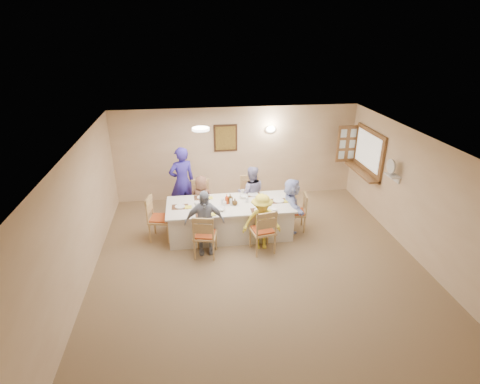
{
  "coord_description": "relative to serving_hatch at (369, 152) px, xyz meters",
  "views": [
    {
      "loc": [
        -1.23,
        -6.06,
        4.41
      ],
      "look_at": [
        -0.2,
        1.4,
        1.05
      ],
      "focal_mm": 28.0,
      "sensor_mm": 36.0,
      "label": 1
    }
  ],
  "objects": [
    {
      "name": "plate_le",
      "position": [
        -4.74,
        -0.98,
        -0.73
      ],
      "size": [
        0.22,
        0.22,
        0.01
      ],
      "primitive_type": "cylinder",
      "color": "white",
      "rests_on": "dining_table"
    },
    {
      "name": "diner_front_left",
      "position": [
        -4.24,
        -1.66,
        -0.79
      ],
      "size": [
        0.83,
        0.36,
        1.41
      ],
      "primitive_type": "imported",
      "rotation": [
        0.0,
        0.0,
        0.01
      ],
      "color": "#9399AA",
      "rests_on": "ground"
    },
    {
      "name": "chair_back_right",
      "position": [
        -3.04,
        -0.18,
        -0.98
      ],
      "size": [
        0.5,
        0.5,
        1.04
      ],
      "primitive_type": null,
      "rotation": [
        0.0,
        0.0,
        0.0
      ],
      "color": "tan",
      "rests_on": "ground"
    },
    {
      "name": "bowl_a",
      "position": [
        -3.88,
        -1.25,
        -0.71
      ],
      "size": [
        0.32,
        0.32,
        0.05
      ],
      "primitive_type": "imported",
      "rotation": [
        0.0,
        0.0,
        -0.24
      ],
      "color": "white",
      "rests_on": "dining_table"
    },
    {
      "name": "chair_back_left",
      "position": [
        -4.24,
        -0.18,
        -1.01
      ],
      "size": [
        0.5,
        0.5,
        0.99
      ],
      "primitive_type": null,
      "rotation": [
        0.0,
        0.0,
        0.05
      ],
      "color": "tan",
      "rests_on": "ground"
    },
    {
      "name": "wall_sconce",
      "position": [
        -2.31,
        1.04,
        0.4
      ],
      "size": [
        0.26,
        0.09,
        0.18
      ],
      "primitive_type": "ellipsoid",
      "color": "white",
      "rests_on": "room_walls"
    },
    {
      "name": "wall_picture",
      "position": [
        -3.51,
        1.06,
        0.2
      ],
      "size": [
        0.62,
        0.05,
        0.72
      ],
      "color": "black",
      "rests_on": "room_walls"
    },
    {
      "name": "hatch_sill",
      "position": [
        -0.12,
        0.0,
        -0.53
      ],
      "size": [
        0.3,
        1.5,
        0.05
      ],
      "primitive_type": "cube",
      "color": "brown",
      "rests_on": "room_walls"
    },
    {
      "name": "condiment_brown",
      "position": [
        -3.62,
        -0.93,
        -0.63
      ],
      "size": [
        0.14,
        0.14,
        0.22
      ],
      "primitive_type": "imported",
      "rotation": [
        0.0,
        0.0,
        0.19
      ],
      "color": "#462F12",
      "rests_on": "dining_table"
    },
    {
      "name": "bowl_b",
      "position": [
        -3.27,
        -0.69,
        -0.71
      ],
      "size": [
        0.29,
        0.29,
        0.07
      ],
      "primitive_type": "imported",
      "rotation": [
        0.0,
        0.0,
        0.21
      ],
      "color": "white",
      "rests_on": "dining_table"
    },
    {
      "name": "placemat_fl",
      "position": [
        -4.24,
        -1.4,
        -0.74
      ],
      "size": [
        0.35,
        0.26,
        0.01
      ],
      "primitive_type": "cube",
      "color": "#472B19",
      "rests_on": "dining_table"
    },
    {
      "name": "serving_hatch",
      "position": [
        0.0,
        0.0,
        0.0
      ],
      "size": [
        0.06,
        1.5,
        1.15
      ],
      "primitive_type": "cube",
      "color": "brown",
      "rests_on": "room_walls"
    },
    {
      "name": "drinking_glass",
      "position": [
        -3.79,
        -0.93,
        -0.68
      ],
      "size": [
        0.07,
        0.07,
        0.11
      ],
      "primitive_type": "cylinder",
      "color": "silver",
      "rests_on": "dining_table"
    },
    {
      "name": "napkin_fr",
      "position": [
        -2.86,
        -1.45,
        -0.73
      ],
      "size": [
        0.13,
        0.13,
        0.01
      ],
      "primitive_type": "cube",
      "color": "yellow",
      "rests_on": "dining_table"
    },
    {
      "name": "caregiver",
      "position": [
        -4.69,
        0.17,
        -0.61
      ],
      "size": [
        0.91,
        0.83,
        1.77
      ],
      "primitive_type": "imported",
      "rotation": [
        0.0,
        0.0,
        3.48
      ],
      "color": "#31269A",
      "rests_on": "ground"
    },
    {
      "name": "teacup_b",
      "position": [
        -3.27,
        -0.43,
        -0.7
      ],
      "size": [
        0.09,
        0.09,
        0.09
      ],
      "primitive_type": "imported",
      "rotation": [
        0.0,
        0.0,
        -0.01
      ],
      "color": "white",
      "rests_on": "dining_table"
    },
    {
      "name": "desk_fan",
      "position": [
        -0.11,
        -1.35,
        0.05
      ],
      "size": [
        0.3,
        0.3,
        0.28
      ],
      "primitive_type": null,
      "color": "#A5A5A8",
      "rests_on": "fan_shelf"
    },
    {
      "name": "plate_re",
      "position": [
        -2.52,
        -0.98,
        -0.73
      ],
      "size": [
        0.25,
        0.25,
        0.02
      ],
      "primitive_type": "cylinder",
      "color": "white",
      "rests_on": "dining_table"
    },
    {
      "name": "napkin_fl",
      "position": [
        -4.06,
        -1.45,
        -0.73
      ],
      "size": [
        0.13,
        0.13,
        0.01
      ],
      "primitive_type": "cube",
      "color": "yellow",
      "rests_on": "dining_table"
    },
    {
      "name": "dining_table",
      "position": [
        -3.64,
        -0.98,
        -1.12
      ],
      "size": [
        2.81,
        1.19,
        0.76
      ],
      "primitive_type": "cube",
      "color": "silver",
      "rests_on": "ground"
    },
    {
      "name": "ground",
      "position": [
        -3.21,
        -2.4,
        -1.5
      ],
      "size": [
        7.0,
        7.0,
        0.0
      ],
      "primitive_type": "plane",
      "color": "#8D6F4D"
    },
    {
      "name": "placemat_le",
      "position": [
        -4.74,
        -0.98,
        -0.74
      ],
      "size": [
        0.36,
        0.27,
        0.01
      ],
      "primitive_type": "cube",
      "color": "#472B19",
      "rests_on": "dining_table"
    },
    {
      "name": "diner_right_end",
      "position": [
        -2.22,
        -0.98,
        -0.86
      ],
      "size": [
        1.25,
        0.56,
        1.28
      ],
      "primitive_type": "imported",
      "rotation": [
        0.0,
        0.0,
        1.49
      ],
      "color": "#BAC7FF",
      "rests_on": "ground"
    },
    {
      "name": "placemat_br",
      "position": [
        -3.04,
        -0.56,
        -0.74
      ],
      "size": [
        0.34,
        0.25,
        0.01
      ],
      "primitive_type": "cube",
      "color": "#472B19",
      "rests_on": "dining_table"
    },
    {
      "name": "condiment_ketchup",
      "position": [
        -3.7,
        -0.95,
        -0.62
      ],
      "size": [
        0.09,
        0.1,
        0.23
      ],
      "primitive_type": "imported",
      "rotation": [
        0.0,
        0.0,
        0.03
      ],
      "color": "#B4350F",
      "rests_on": "dining_table"
    },
    {
      "name": "teacup_a",
      "position": [
        -4.44,
        -1.28,
        -0.7
      ],
      "size": [
        0.16,
        0.16,
        0.09
      ],
      "primitive_type": "imported",
      "rotation": [
        0.0,
        0.0,
        -0.25
      ],
      "color": "white",
      "rests_on": "dining_table"
    },
    {
      "name": "plate_fl",
      "position": [
        -4.24,
        -1.4,
        -0.73
      ],
      "size": [
        0.24,
        0.24,
        0.01
      ],
      "primitive_type": "cylinder",
      "color": "white",
      "rests_on": "dining_table"
    },
    {
      "name": "diner_back_left",
      "position": [
        -4.24,
        -0.3,
        -0.91
      ],
      "size": [
        0.71,
        0.58,
        1.19
      ],
      "primitive_type": "imported",
      "rotation": [
        0.0,
        0.0,
        2.96
      ],
      "color": "brown",
      "rests_on": "ground"
    },
    {
      "name": "ceiling_light",
      "position": [
        -4.21,
        -0.9,
        0.97
      ],
      "size": [
        0.36,
        0.36,
        0.05
      ],
      "primitive_type": "cylinder",
      "color": "white",
      "rests_on": "room_walls"
    },
    {
      "name": "plate_br",
      "position": [
        -3.04,
        -0.56,
        -0.73
      ],
      "size": [
        0.25,
        0.25,
        0.02
      ],
      "primitive_type": "cylinder",
      "color": "white",
      "rests_on": "dining_table"
    },
    {
      "name": "napkin_le",
      "position": [
        -4.56,
        -1.03,
        -0.73
      ],
      "size": [
        0.15,
        0.15,
        0.01
      ],
      "primitive_type": "cube",
      "color": "yellow",
      "rests_on": "dining_table"
    },
    {
      "name": "placemat_fr",
      "position": [
        -3.04,
        -1.4,
        -0.74
      ],
      "size": [
        0.37,
        0.27,
        0.01
      ],
      "primitive_type": "cube",
      "color": "#472B19",
      "rests_on": "dining_table"
    },
    {
      "name": "condiment_malt",
      "position": [
        -3.53,
        -1.04,
        -0.66
      ],
      "size": [
        0.2,
        0.2,
        0.16
      ],
      "primitive_type": "imported",
      "rotation": [
        0.0,
        0.0,
        0.36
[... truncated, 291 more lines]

